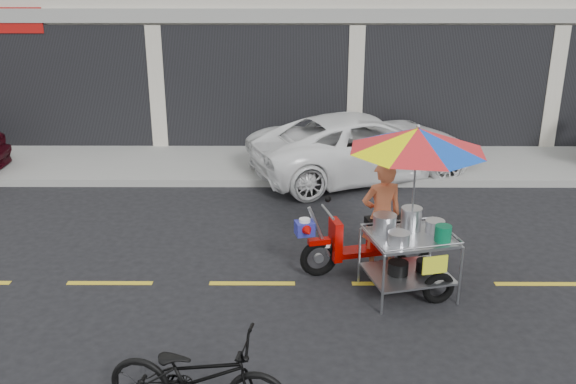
{
  "coord_description": "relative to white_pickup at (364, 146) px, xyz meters",
  "views": [
    {
      "loc": [
        -1.46,
        -7.99,
        4.31
      ],
      "look_at": [
        -1.5,
        0.6,
        1.15
      ],
      "focal_mm": 40.0,
      "sensor_mm": 36.0,
      "label": 1
    }
  ],
  "objects": [
    {
      "name": "white_pickup",
      "position": [
        0.0,
        0.0,
        0.0
      ],
      "size": [
        5.17,
        3.69,
        1.31
      ],
      "primitive_type": "imported",
      "rotation": [
        0.0,
        0.0,
        1.93
      ],
      "color": "white",
      "rests_on": "ground"
    },
    {
      "name": "ground",
      "position": [
        -0.05,
        -4.7,
        -0.65
      ],
      "size": [
        90.0,
        90.0,
        0.0
      ],
      "primitive_type": "plane",
      "color": "black"
    },
    {
      "name": "sidewalk",
      "position": [
        -0.05,
        0.8,
        -0.58
      ],
      "size": [
        45.0,
        3.0,
        0.15
      ],
      "primitive_type": "cube",
      "color": "gray",
      "rests_on": "ground"
    },
    {
      "name": "food_vendor_rig",
      "position": [
        -0.04,
        -4.64,
        0.82
      ],
      "size": [
        2.64,
        2.17,
        2.34
      ],
      "rotation": [
        0.0,
        0.0,
        0.24
      ],
      "color": "black",
      "rests_on": "ground"
    },
    {
      "name": "near_bicycle",
      "position": [
        -2.41,
        -7.47,
        -0.18
      ],
      "size": [
        1.89,
        0.94,
        0.95
      ],
      "primitive_type": "imported",
      "rotation": [
        0.0,
        0.0,
        1.4
      ],
      "color": "black",
      "rests_on": "ground"
    },
    {
      "name": "centerline",
      "position": [
        -0.05,
        -4.7,
        -0.65
      ],
      "size": [
        42.0,
        0.1,
        0.01
      ],
      "primitive_type": "cube",
      "color": "gold",
      "rests_on": "ground"
    }
  ]
}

